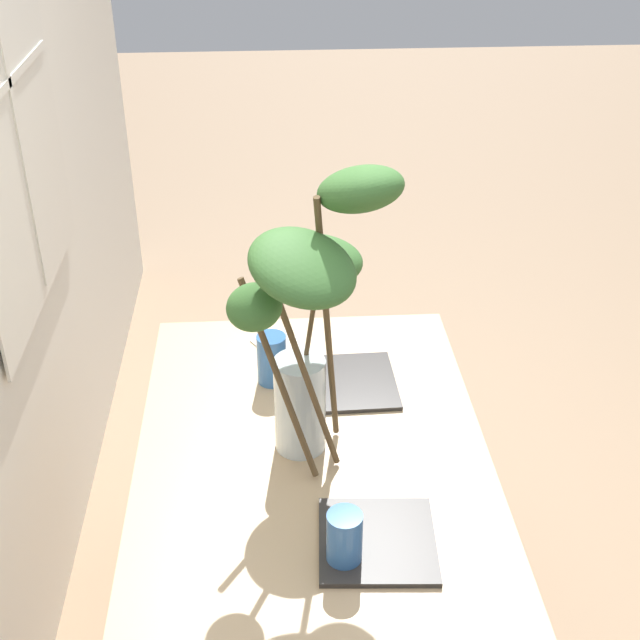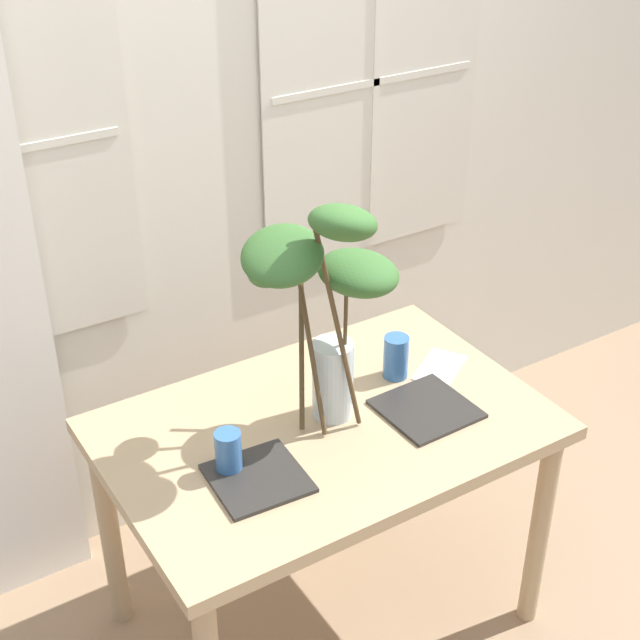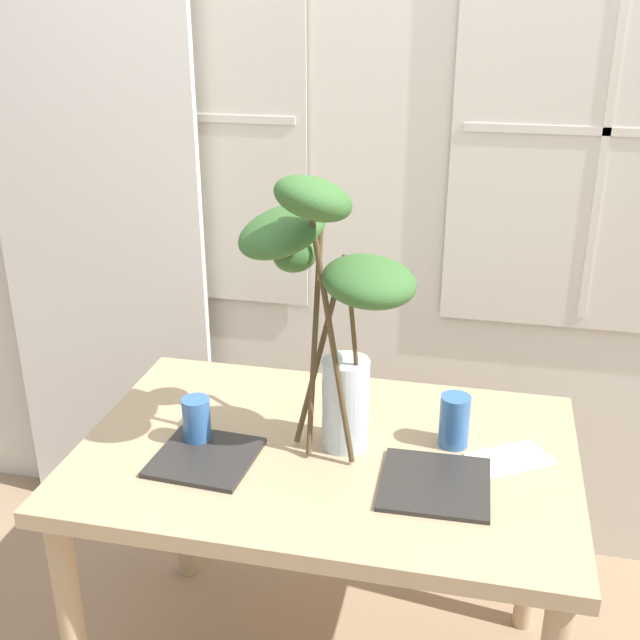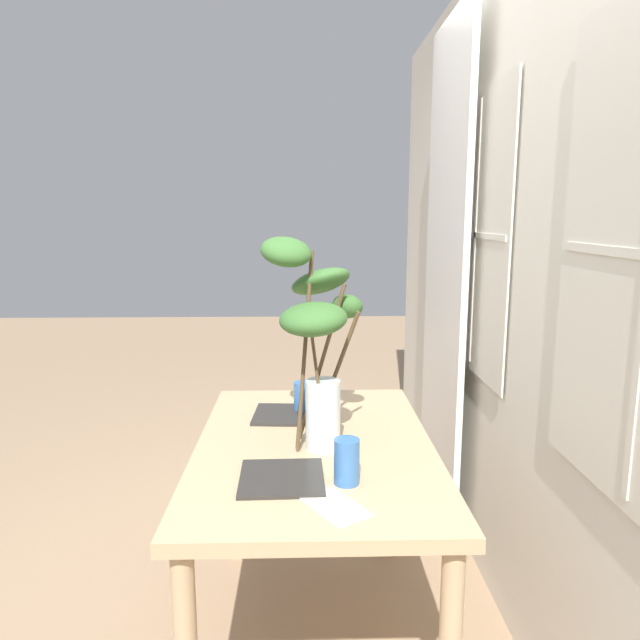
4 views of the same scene
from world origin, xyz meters
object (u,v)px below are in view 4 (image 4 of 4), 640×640
object	(u,v)px
vase_with_branches	(316,326)
drinking_glass_blue_right	(347,461)
plate_square_right	(282,478)
plate_square_left	(284,414)
drinking_glass_blue_left	(303,397)
dining_table	(315,471)

from	to	relation	value
vase_with_branches	drinking_glass_blue_right	bearing A→B (deg)	15.70
drinking_glass_blue_right	plate_square_right	bearing A→B (deg)	-98.43
plate_square_right	plate_square_left	bearing A→B (deg)	-178.94
drinking_glass_blue_left	drinking_glass_blue_right	distance (m)	0.65
plate_square_right	dining_table	bearing A→B (deg)	159.67
drinking_glass_blue_right	plate_square_left	world-z (taller)	drinking_glass_blue_right
drinking_glass_blue_left	plate_square_left	world-z (taller)	drinking_glass_blue_left
drinking_glass_blue_left	plate_square_right	size ratio (longest dim) A/B	0.49
plate_square_left	drinking_glass_blue_right	bearing A→B (deg)	19.00
dining_table	plate_square_right	size ratio (longest dim) A/B	4.93
vase_with_branches	drinking_glass_blue_right	xyz separation A→B (m)	(0.30, 0.08, -0.35)
dining_table	drinking_glass_blue_left	world-z (taller)	drinking_glass_blue_left
drinking_glass_blue_left	plate_square_right	bearing A→B (deg)	-5.81
dining_table	vase_with_branches	bearing A→B (deg)	29.10
drinking_glass_blue_left	dining_table	bearing A→B (deg)	7.37
drinking_glass_blue_right	drinking_glass_blue_left	bearing A→B (deg)	-168.36
dining_table	drinking_glass_blue_right	world-z (taller)	drinking_glass_blue_right
plate_square_left	plate_square_right	bearing A→B (deg)	1.06
drinking_glass_blue_right	plate_square_left	distance (m)	0.62
drinking_glass_blue_right	plate_square_right	xyz separation A→B (m)	(-0.03, -0.19, -0.06)
vase_with_branches	plate_square_left	bearing A→B (deg)	-157.66
drinking_glass_blue_right	plate_square_right	world-z (taller)	drinking_glass_blue_right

